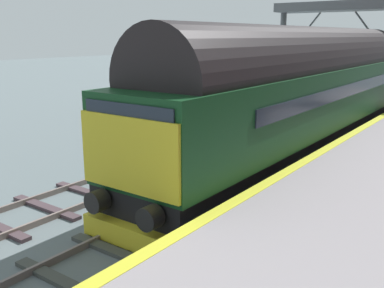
{
  "coord_description": "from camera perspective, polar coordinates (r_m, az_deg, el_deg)",
  "views": [
    {
      "loc": [
        6.1,
        -7.77,
        4.37
      ],
      "look_at": [
        0.2,
        0.32,
        1.89
      ],
      "focal_mm": 41.21,
      "sensor_mm": 36.0,
      "label": 1
    }
  ],
  "objects": [
    {
      "name": "track_adjacent_west",
      "position": [
        12.89,
        -13.37,
        -6.07
      ],
      "size": [
        2.5,
        60.0,
        0.15
      ],
      "color": "gray",
      "rests_on": "ground"
    },
    {
      "name": "station_platform",
      "position": [
        9.03,
        16.83,
        -12.1
      ],
      "size": [
        4.0,
        44.0,
        1.01
      ],
      "color": "#9D969C",
      "rests_on": "ground"
    },
    {
      "name": "diesel_locomotive",
      "position": [
        16.78,
        14.65,
        6.99
      ],
      "size": [
        2.74,
        19.11,
        4.68
      ],
      "color": "black",
      "rests_on": "ground"
    },
    {
      "name": "signal_post_far",
      "position": [
        23.13,
        5.87,
        9.94
      ],
      "size": [
        0.44,
        0.22,
        4.52
      ],
      "color": "gray",
      "rests_on": "ground"
    },
    {
      "name": "ground_plane",
      "position": [
        10.8,
        -1.89,
        -9.98
      ],
      "size": [
        140.0,
        140.0,
        0.0
      ],
      "primitive_type": "plane",
      "color": "slate",
      "rests_on": "ground"
    },
    {
      "name": "track_main",
      "position": [
        10.78,
        -1.89,
        -9.71
      ],
      "size": [
        2.5,
        60.0,
        0.15
      ],
      "color": "slate",
      "rests_on": "ground"
    }
  ]
}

